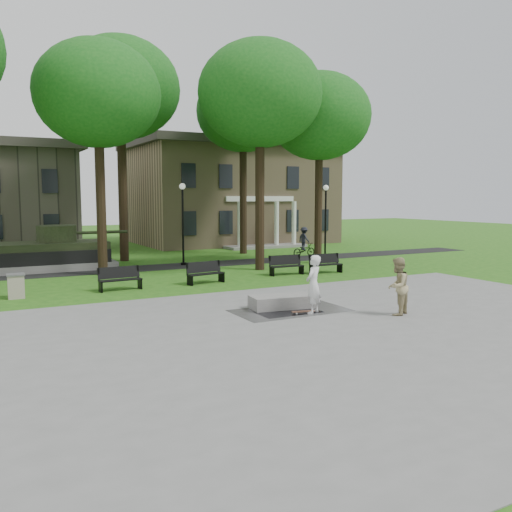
{
  "coord_description": "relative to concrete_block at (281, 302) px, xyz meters",
  "views": [
    {
      "loc": [
        -10.4,
        -17.28,
        3.96
      ],
      "look_at": [
        0.52,
        3.33,
        1.4
      ],
      "focal_mm": 38.0,
      "sensor_mm": 36.0,
      "label": 1
    }
  ],
  "objects": [
    {
      "name": "puddle",
      "position": [
        -0.15,
        -0.73,
        -0.22
      ],
      "size": [
        2.2,
        1.2,
        0.0
      ],
      "primitive_type": "cube",
      "color": "black",
      "rests_on": "plaza"
    },
    {
      "name": "friend_watching",
      "position": [
        2.85,
        -2.78,
        0.74
      ],
      "size": [
        1.17,
        1.09,
        1.93
      ],
      "primitive_type": "imported",
      "rotation": [
        0.0,
        0.0,
        3.63
      ],
      "color": "tan",
      "rests_on": "plaza"
    },
    {
      "name": "tree_4",
      "position": [
        -1.27,
        16.97,
        10.15
      ],
      "size": [
        7.2,
        7.2,
        13.5
      ],
      "color": "black",
      "rests_on": "ground"
    },
    {
      "name": "ground",
      "position": [
        0.73,
        0.97,
        -0.24
      ],
      "size": [
        120.0,
        120.0,
        0.0
      ],
      "primitive_type": "plane",
      "color": "#215614",
      "rests_on": "ground"
    },
    {
      "name": "lamp_right",
      "position": [
        11.23,
        13.27,
        2.55
      ],
      "size": [
        0.36,
        0.36,
        4.73
      ],
      "color": "black",
      "rests_on": "ground"
    },
    {
      "name": "skateboard",
      "position": [
        0.21,
        -1.11,
        -0.19
      ],
      "size": [
        0.8,
        0.36,
        0.07
      ],
      "primitive_type": "cube",
      "rotation": [
        0.0,
        0.0,
        -0.21
      ],
      "color": "brown",
      "rests_on": "plaza"
    },
    {
      "name": "plaza",
      "position": [
        0.73,
        -4.03,
        -0.23
      ],
      "size": [
        22.0,
        16.0,
        0.02
      ],
      "primitive_type": "cube",
      "color": "gray",
      "rests_on": "ground"
    },
    {
      "name": "park_bench_0",
      "position": [
        -4.13,
        6.5,
        0.28
      ],
      "size": [
        1.83,
        0.64,
        1.0
      ],
      "rotation": [
        0.0,
        0.0,
        0.07
      ],
      "color": "black",
      "rests_on": "ground"
    },
    {
      "name": "lamp_mid",
      "position": [
        1.23,
        13.27,
        2.55
      ],
      "size": [
        0.36,
        0.36,
        4.73
      ],
      "color": "black",
      "rests_on": "ground"
    },
    {
      "name": "park_bench_1",
      "position": [
        -0.22,
        6.48,
        0.28
      ],
      "size": [
        1.85,
        0.82,
        1.0
      ],
      "rotation": [
        0.0,
        0.0,
        0.17
      ],
      "color": "black",
      "rests_on": "ground"
    },
    {
      "name": "concrete_block",
      "position": [
        0.0,
        0.0,
        0.0
      ],
      "size": [
        2.32,
        1.3,
        0.45
      ],
      "primitive_type": "cube",
      "rotation": [
        0.0,
        0.0,
        -0.14
      ],
      "color": "gray",
      "rests_on": "plaza"
    },
    {
      "name": "trash_bin",
      "position": [
        -8.18,
        6.57,
        0.24
      ],
      "size": [
        0.68,
        0.68,
        0.96
      ],
      "rotation": [
        0.0,
        0.0,
        -0.04
      ],
      "color": "gray",
      "rests_on": "ground"
    },
    {
      "name": "footpath",
      "position": [
        0.73,
        12.97,
        -0.24
      ],
      "size": [
        44.0,
        2.6,
        0.01
      ],
      "primitive_type": "cube",
      "color": "black",
      "rests_on": "ground"
    },
    {
      "name": "tank_monument",
      "position": [
        -5.73,
        14.97,
        0.61
      ],
      "size": [
        7.45,
        3.4,
        2.4
      ],
      "color": "gray",
      "rests_on": "ground"
    },
    {
      "name": "tree_5",
      "position": [
        7.23,
        17.47,
        9.42
      ],
      "size": [
        6.4,
        6.4,
        12.44
      ],
      "color": "black",
      "rests_on": "ground"
    },
    {
      "name": "tree_2",
      "position": [
        4.23,
        9.47,
        9.07
      ],
      "size": [
        6.6,
        6.6,
        12.16
      ],
      "color": "black",
      "rests_on": "ground"
    },
    {
      "name": "skateboarder",
      "position": [
        0.5,
        -1.27,
        0.77
      ],
      "size": [
        0.87,
        0.79,
        1.99
      ],
      "primitive_type": "imported",
      "rotation": [
        0.0,
        0.0,
        3.71
      ],
      "color": "silver",
      "rests_on": "plaza"
    },
    {
      "name": "park_bench_3",
      "position": [
        6.6,
        6.7,
        0.28
      ],
      "size": [
        1.82,
        0.6,
        1.0
      ],
      "rotation": [
        0.0,
        0.0,
        -0.04
      ],
      "color": "black",
      "rests_on": "ground"
    },
    {
      "name": "park_bench_2",
      "position": [
        4.47,
        7.1,
        0.28
      ],
      "size": [
        1.82,
        0.6,
        1.0
      ],
      "rotation": [
        0.0,
        0.0,
        -0.04
      ],
      "color": "black",
      "rests_on": "ground"
    },
    {
      "name": "tree_1",
      "position": [
        -3.77,
        11.47,
        8.71
      ],
      "size": [
        6.2,
        6.2,
        11.63
      ],
      "color": "black",
      "rests_on": "ground"
    },
    {
      "name": "cyclist",
      "position": [
        9.79,
        13.63,
        0.57
      ],
      "size": [
        1.81,
        1.05,
        1.98
      ],
      "rotation": [
        0.0,
        0.0,
        1.68
      ],
      "color": "black",
      "rests_on": "ground"
    },
    {
      "name": "building_right",
      "position": [
        10.73,
        26.96,
        4.1
      ],
      "size": [
        17.0,
        12.0,
        8.6
      ],
      "color": "#9E8460",
      "rests_on": "ground"
    },
    {
      "name": "tree_3",
      "position": [
        8.73,
        10.47,
        8.35
      ],
      "size": [
        6.0,
        6.0,
        11.19
      ],
      "color": "black",
      "rests_on": "ground"
    }
  ]
}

